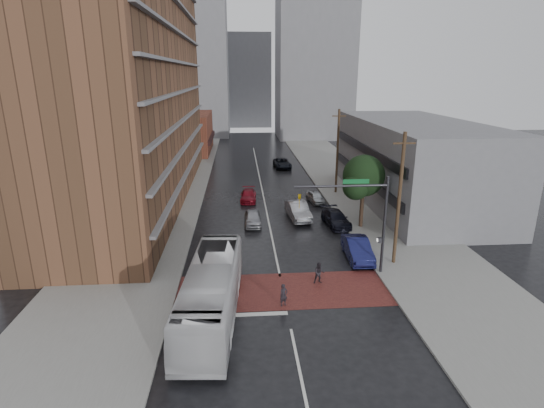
{
  "coord_description": "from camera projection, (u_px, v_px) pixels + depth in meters",
  "views": [
    {
      "loc": [
        -2.66,
        -24.68,
        13.83
      ],
      "look_at": [
        -0.09,
        8.8,
        3.5
      ],
      "focal_mm": 28.0,
      "sensor_mm": 36.0,
      "label": 1
    }
  ],
  "objects": [
    {
      "name": "suv_travel",
      "position": [
        282.0,
        163.0,
        64.99
      ],
      "size": [
        2.65,
        5.25,
        1.42
      ],
      "primitive_type": "imported",
      "rotation": [
        0.0,
        0.0,
        0.06
      ],
      "color": "black",
      "rests_on": "ground"
    },
    {
      "name": "transit_bus",
      "position": [
        211.0,
        292.0,
        24.75
      ],
      "size": [
        3.61,
        12.05,
        3.31
      ],
      "primitive_type": "imported",
      "rotation": [
        0.0,
        0.0,
        -0.07
      ],
      "color": "silver",
      "rests_on": "ground"
    },
    {
      "name": "pedestrian_b",
      "position": [
        319.0,
        273.0,
        29.04
      ],
      "size": [
        0.77,
        0.61,
        1.54
      ],
      "primitive_type": "imported",
      "rotation": [
        0.0,
        0.0,
        0.04
      ],
      "color": "black",
      "rests_on": "ground"
    },
    {
      "name": "car_parked_near",
      "position": [
        357.0,
        249.0,
        32.94
      ],
      "size": [
        1.85,
        4.95,
        1.61
      ],
      "primitive_type": "imported",
      "rotation": [
        0.0,
        0.0,
        -0.03
      ],
      "color": "#141749",
      "rests_on": "ground"
    },
    {
      "name": "car_parked_mid",
      "position": [
        336.0,
        219.0,
        40.2
      ],
      "size": [
        2.42,
        4.93,
        1.38
      ],
      "primitive_type": "imported",
      "rotation": [
        0.0,
        0.0,
        0.11
      ],
      "color": "black",
      "rests_on": "ground"
    },
    {
      "name": "car_travel_b",
      "position": [
        298.0,
        211.0,
        42.01
      ],
      "size": [
        2.31,
        5.28,
        1.69
      ],
      "primitive_type": "imported",
      "rotation": [
        0.0,
        0.0,
        0.11
      ],
      "color": "#A6A7AD",
      "rests_on": "ground"
    },
    {
      "name": "distant_tower_east",
      "position": [
        314.0,
        54.0,
        92.13
      ],
      "size": [
        16.0,
        14.0,
        36.0
      ],
      "primitive_type": "cube",
      "color": "slate",
      "rests_on": "ground"
    },
    {
      "name": "pedestrian_a",
      "position": [
        284.0,
        295.0,
        26.22
      ],
      "size": [
        0.63,
        0.54,
        1.46
      ],
      "primitive_type": "imported",
      "rotation": [
        0.0,
        0.0,
        0.42
      ],
      "color": "black",
      "rests_on": "ground"
    },
    {
      "name": "crosswalk",
      "position": [
        283.0,
        290.0,
        28.26
      ],
      "size": [
        14.0,
        5.0,
        0.02
      ],
      "primitive_type": "cube",
      "color": "maroon",
      "rests_on": "ground"
    },
    {
      "name": "sidewalk_west",
      "position": [
        167.0,
        194.0,
        50.75
      ],
      "size": [
        9.0,
        90.0,
        0.15
      ],
      "primitive_type": "cube",
      "color": "gray",
      "rests_on": "ground"
    },
    {
      "name": "signal_mast",
      "position": [
        365.0,
        212.0,
        29.2
      ],
      "size": [
        6.5,
        0.3,
        7.2
      ],
      "color": "#2D2D33",
      "rests_on": "ground"
    },
    {
      "name": "distant_tower_center",
      "position": [
        248.0,
        81.0,
        114.79
      ],
      "size": [
        12.0,
        10.0,
        24.0
      ],
      "primitive_type": "cube",
      "color": "slate",
      "rests_on": "ground"
    },
    {
      "name": "utility_pole_far",
      "position": [
        337.0,
        151.0,
        49.79
      ],
      "size": [
        1.6,
        0.26,
        10.0
      ],
      "color": "#473321",
      "rests_on": "ground"
    },
    {
      "name": "car_travel_a",
      "position": [
        253.0,
        218.0,
        40.39
      ],
      "size": [
        1.67,
        4.03,
        1.37
      ],
      "primitive_type": "imported",
      "rotation": [
        0.0,
        0.0,
        -0.02
      ],
      "color": "#9A9BA2",
      "rests_on": "ground"
    },
    {
      "name": "car_travel_c",
      "position": [
        248.0,
        196.0,
        48.03
      ],
      "size": [
        1.95,
        4.34,
        1.24
      ],
      "primitive_type": "imported",
      "rotation": [
        0.0,
        0.0,
        -0.05
      ],
      "color": "maroon",
      "rests_on": "ground"
    },
    {
      "name": "ground",
      "position": [
        284.0,
        294.0,
        27.79
      ],
      "size": [
        160.0,
        160.0,
        0.0
      ],
      "primitive_type": "plane",
      "color": "black",
      "rests_on": "ground"
    },
    {
      "name": "street_tree",
      "position": [
        364.0,
        178.0,
        38.49
      ],
      "size": [
        4.2,
        4.1,
        6.9
      ],
      "color": "#332319",
      "rests_on": "ground"
    },
    {
      "name": "sidewalk_east",
      "position": [
        355.0,
        190.0,
        52.43
      ],
      "size": [
        9.0,
        90.0,
        0.15
      ],
      "primitive_type": "cube",
      "color": "gray",
      "rests_on": "ground"
    },
    {
      "name": "utility_pole_near",
      "position": [
        399.0,
        199.0,
        30.73
      ],
      "size": [
        1.6,
        0.26,
        10.0
      ],
      "color": "#473321",
      "rests_on": "ground"
    },
    {
      "name": "storefront_west",
      "position": [
        188.0,
        133.0,
        77.34
      ],
      "size": [
        8.0,
        16.0,
        7.0
      ],
      "primitive_type": "cube",
      "color": "brown",
      "rests_on": "ground"
    },
    {
      "name": "distant_tower_west",
      "position": [
        188.0,
        64.0,
        96.39
      ],
      "size": [
        18.0,
        16.0,
        32.0
      ],
      "primitive_type": "cube",
      "color": "slate",
      "rests_on": "ground"
    },
    {
      "name": "building_east",
      "position": [
        414.0,
        162.0,
        46.73
      ],
      "size": [
        11.0,
        26.0,
        9.0
      ],
      "primitive_type": "cube",
      "color": "slate",
      "rests_on": "ground"
    },
    {
      "name": "apartment_block",
      "position": [
        132.0,
        72.0,
        45.51
      ],
      "size": [
        10.0,
        44.0,
        28.0
      ],
      "primitive_type": "cube",
      "color": "brown",
      "rests_on": "ground"
    },
    {
      "name": "car_parked_far",
      "position": [
        316.0,
        197.0,
        47.37
      ],
      "size": [
        2.04,
        3.84,
        1.24
      ],
      "primitive_type": "imported",
      "rotation": [
        0.0,
        0.0,
        0.16
      ],
      "color": "#AFB4B7",
      "rests_on": "ground"
    }
  ]
}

